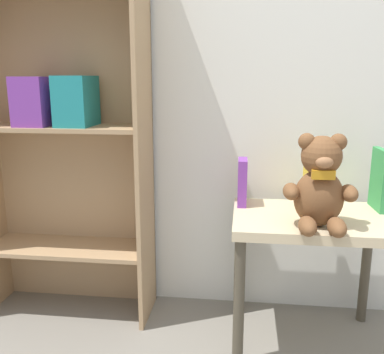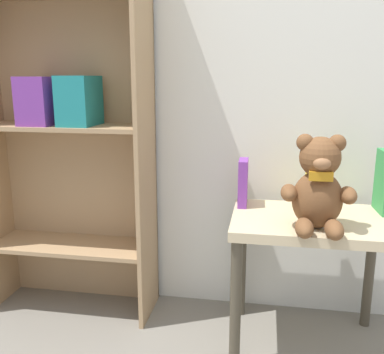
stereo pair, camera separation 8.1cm
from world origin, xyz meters
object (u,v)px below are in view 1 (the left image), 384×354
at_px(display_table, 311,237).
at_px(book_standing_yellow, 309,182).
at_px(bookshelf_side, 61,100).
at_px(book_standing_purple, 242,182).
at_px(teddy_bear, 320,185).
at_px(book_standing_green, 379,180).

distance_m(display_table, book_standing_yellow, 0.22).
height_order(bookshelf_side, book_standing_yellow, bookshelf_side).
height_order(display_table, book_standing_purple, book_standing_purple).
distance_m(display_table, book_standing_purple, 0.34).
distance_m(teddy_bear, book_standing_green, 0.36).
distance_m(bookshelf_side, book_standing_green, 1.32).
distance_m(bookshelf_side, teddy_bear, 1.09).
relative_size(bookshelf_side, teddy_bear, 5.11).
bearing_deg(book_standing_green, book_standing_yellow, 176.96).
height_order(book_standing_yellow, book_standing_green, book_standing_green).
bearing_deg(bookshelf_side, book_standing_yellow, -1.90).
distance_m(book_standing_purple, book_standing_green, 0.53).
bearing_deg(bookshelf_side, book_standing_green, -1.62).
xyz_separation_m(teddy_bear, book_standing_yellow, (0.00, 0.24, -0.05)).
bearing_deg(book_standing_yellow, bookshelf_side, 177.33).
relative_size(teddy_bear, book_standing_yellow, 1.58).
distance_m(display_table, teddy_bear, 0.26).
distance_m(teddy_bear, book_standing_purple, 0.36).
xyz_separation_m(bookshelf_side, teddy_bear, (1.02, -0.28, -0.27)).
xyz_separation_m(teddy_bear, book_standing_green, (0.27, 0.24, -0.03)).
xyz_separation_m(display_table, teddy_bear, (-0.00, -0.12, 0.23)).
bearing_deg(display_table, bookshelf_side, 171.35).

